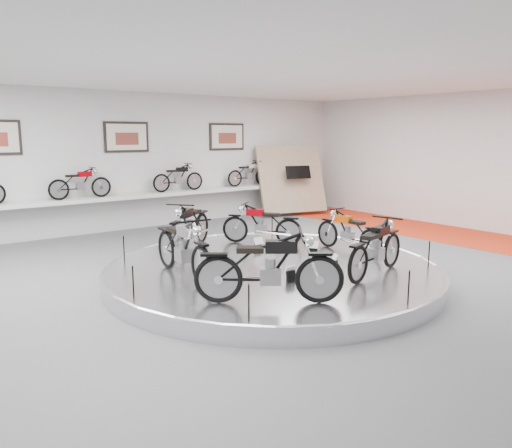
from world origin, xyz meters
TOP-DOWN VIEW (x-y plane):
  - floor at (0.00, 0.00)m, footprint 16.00×16.00m
  - ceiling at (0.00, 0.00)m, footprint 16.00×16.00m
  - wall_back at (0.00, 7.00)m, footprint 16.00×0.00m
  - wall_right at (8.00, 0.00)m, footprint 0.00×14.00m
  - orange_carpet_strip at (6.80, 0.00)m, footprint 2.40×12.60m
  - dado_band at (0.00, 6.98)m, footprint 15.68×0.04m
  - display_platform at (0.00, 0.30)m, footprint 6.40×6.40m
  - platform_rim at (0.00, 0.30)m, footprint 6.40×6.40m
  - shelf at (0.00, 6.70)m, footprint 11.00×0.55m
  - poster_center at (0.00, 6.96)m, footprint 1.35×0.06m
  - poster_right at (3.50, 6.96)m, footprint 1.35×0.06m
  - display_panel at (5.60, 6.10)m, footprint 2.56×1.52m
  - shelf_bike_b at (-1.50, 6.70)m, footprint 1.22×0.43m
  - shelf_bike_c at (1.50, 6.70)m, footprint 1.22×0.43m
  - shelf_bike_d at (4.20, 6.70)m, footprint 1.22×0.43m
  - bike_a at (0.97, 1.87)m, footprint 1.40×1.61m
  - bike_b at (-0.63, 2.36)m, footprint 1.83×1.61m
  - bike_c at (-1.80, 0.56)m, footprint 0.82×1.91m
  - bike_d at (-1.46, -1.39)m, footprint 1.89×1.68m
  - bike_e at (0.99, -1.38)m, footprint 1.80×1.00m
  - bike_f at (1.94, 0.12)m, footprint 0.55×1.54m

SIDE VIEW (x-z plane):
  - floor at x=0.00m, z-range 0.00..0.00m
  - orange_carpet_strip at x=6.80m, z-range 0.00..0.01m
  - display_platform at x=0.00m, z-range 0.00..0.30m
  - platform_rim at x=0.00m, z-range 0.22..0.32m
  - dado_band at x=0.00m, z-range 0.00..1.10m
  - bike_f at x=1.94m, z-range 0.30..1.21m
  - bike_a at x=0.97m, z-range 0.30..1.24m
  - bike_e at x=0.99m, z-range 0.30..1.30m
  - bike_b at x=-0.63m, z-range 0.30..1.37m
  - bike_c at x=-1.80m, z-range 0.30..1.39m
  - bike_d at x=-1.46m, z-range 0.30..1.41m
  - shelf at x=0.00m, z-range 0.95..1.05m
  - display_panel at x=5.60m, z-range 0.10..2.40m
  - shelf_bike_b at x=-1.50m, z-range 1.05..1.78m
  - shelf_bike_c at x=1.50m, z-range 1.05..1.78m
  - shelf_bike_d at x=4.20m, z-range 1.05..1.78m
  - wall_back at x=0.00m, z-range -6.00..10.00m
  - wall_right at x=8.00m, z-range -5.00..9.00m
  - poster_center at x=0.00m, z-range 2.26..3.14m
  - poster_right at x=3.50m, z-range 2.26..3.14m
  - ceiling at x=0.00m, z-range 4.00..4.00m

